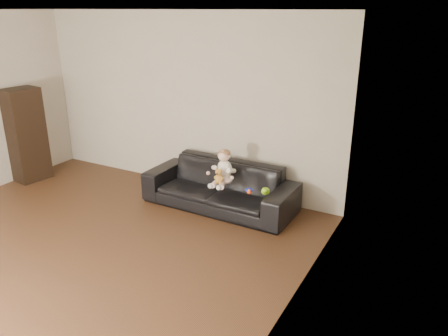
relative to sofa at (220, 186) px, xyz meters
The scene contains 12 objects.
floor 2.44m from the sofa, 111.55° to the right, with size 5.50×5.50×0.00m, color #462A18.
ceiling 3.33m from the sofa, 111.55° to the right, with size 5.50×5.50×0.00m, color #B4AA97.
wall_back 1.42m from the sofa, 150.63° to the left, with size 5.00×5.00×0.00m, color #B4AA97.
wall_right 2.94m from the sofa, 54.39° to the right, with size 5.50×5.50×0.00m, color #B4AA97.
sofa is the anchor object (origin of this frame).
cabinet 3.26m from the sofa, behind, with size 0.37×0.51×1.47m, color black.
shelf_item 3.30m from the sofa, behind, with size 0.18×0.25×0.28m, color silver.
baby 0.35m from the sofa, 43.11° to the right, with size 0.36×0.43×0.48m.
teddy_bear 0.39m from the sofa, 62.98° to the right, with size 0.14×0.14×0.20m.
toy_green 0.79m from the sofa, 12.98° to the right, with size 0.11×0.13×0.09m, color #88D018.
toy_rattle 0.65m from the sofa, 25.15° to the right, with size 0.06×0.06×0.06m, color red.
toy_blue_disc 0.56m from the sofa, 17.18° to the right, with size 0.10×0.10×0.01m, color #1B2BDC.
Camera 1 is at (3.60, -2.62, 2.62)m, focal length 35.00 mm.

